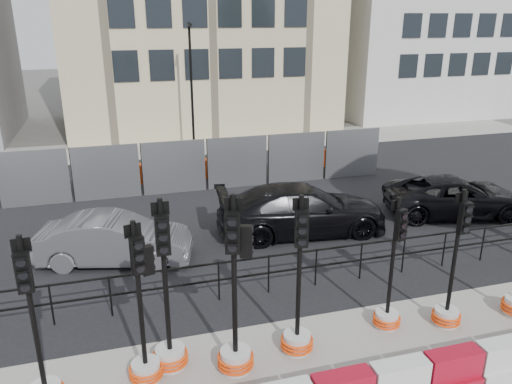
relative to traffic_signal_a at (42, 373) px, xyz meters
name	(u,v)px	position (x,y,z in m)	size (l,w,h in m)	color
ground	(285,321)	(4.71, 1.20, -0.65)	(120.00, 120.00, 0.00)	#51514C
road	(218,208)	(4.71, 8.20, -0.64)	(40.00, 14.00, 0.03)	black
sidewalk_far	(181,146)	(4.71, 17.20, -0.64)	(40.00, 4.00, 0.02)	gray
kerb_railing	(269,268)	(4.71, 2.40, 0.04)	(18.00, 0.04, 1.00)	black
heras_fencing	(217,166)	(5.28, 11.07, 0.00)	(14.33, 1.72, 2.00)	gray
lamp_post_far	(192,85)	(5.21, 16.18, 2.57)	(0.12, 0.56, 6.00)	black
traffic_signal_a	(42,373)	(0.00, 0.00, 0.00)	(0.62, 0.62, 3.15)	silver
traffic_signal_b	(145,345)	(1.69, 0.14, 0.10)	(0.62, 0.62, 3.14)	silver
traffic_signal_c	(169,335)	(2.15, 0.38, 0.05)	(0.67, 0.67, 3.39)	silver
traffic_signal_d	(236,332)	(3.31, -0.04, 0.18)	(0.69, 0.69, 3.49)	silver
traffic_signal_e	(298,322)	(4.59, 0.16, 0.03)	(0.65, 0.65, 3.28)	silver
traffic_signal_f	(389,298)	(6.73, 0.40, 0.05)	(0.58, 0.58, 2.94)	silver
traffic_signal_g	(449,299)	(7.98, 0.12, -0.02)	(0.61, 0.61, 3.07)	silver
car_b	(115,240)	(1.27, 5.08, 0.01)	(4.23, 2.33, 1.32)	#58575D
car_c	(302,210)	(6.75, 5.54, 0.10)	(5.33, 2.57, 1.49)	black
car_d	(456,196)	(12.17, 5.49, -0.01)	(4.99, 3.19, 1.28)	black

